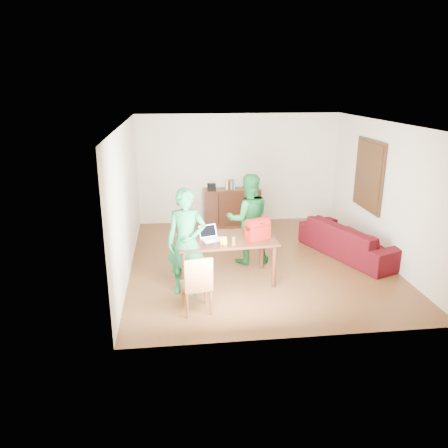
{
  "coord_description": "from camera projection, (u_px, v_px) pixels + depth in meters",
  "views": [
    {
      "loc": [
        -1.63,
        -7.92,
        3.4
      ],
      "look_at": [
        -0.76,
        -0.59,
        1.01
      ],
      "focal_mm": 35.0,
      "sensor_mm": 36.0,
      "label": 1
    }
  ],
  "objects": [
    {
      "name": "person_far",
      "position": [
        248.0,
        219.0,
        8.45
      ],
      "size": [
        0.9,
        0.72,
        1.77
      ],
      "primitive_type": "imported",
      "rotation": [
        0.0,
        0.0,
        3.2
      ],
      "color": "#145A23",
      "rests_on": "ground"
    },
    {
      "name": "room",
      "position": [
        259.0,
        196.0,
        8.43
      ],
      "size": [
        5.2,
        5.7,
        2.9
      ],
      "color": "#442A11",
      "rests_on": "ground"
    },
    {
      "name": "red_bag",
      "position": [
        258.0,
        231.0,
        7.57
      ],
      "size": [
        0.46,
        0.36,
        0.3
      ],
      "primitive_type": "cube",
      "rotation": [
        0.0,
        0.0,
        0.36
      ],
      "color": "maroon",
      "rests_on": "table"
    },
    {
      "name": "bananas",
      "position": [
        224.0,
        244.0,
        7.29
      ],
      "size": [
        0.19,
        0.15,
        0.06
      ],
      "primitive_type": null,
      "rotation": [
        0.0,
        0.0,
        0.33
      ],
      "color": "yellow",
      "rests_on": "table"
    },
    {
      "name": "laptop",
      "position": [
        212.0,
        237.0,
        7.55
      ],
      "size": [
        0.39,
        0.33,
        0.23
      ],
      "rotation": [
        0.0,
        0.0,
        0.37
      ],
      "color": "white",
      "rests_on": "table"
    },
    {
      "name": "table",
      "position": [
        225.0,
        244.0,
        7.66
      ],
      "size": [
        1.78,
        1.08,
        0.81
      ],
      "rotation": [
        0.0,
        0.0,
        0.07
      ],
      "color": "black",
      "rests_on": "ground"
    },
    {
      "name": "chair",
      "position": [
        197.0,
        295.0,
        6.73
      ],
      "size": [
        0.5,
        0.48,
        0.95
      ],
      "rotation": [
        0.0,
        0.0,
        0.17
      ],
      "color": "brown",
      "rests_on": "ground"
    },
    {
      "name": "sofa",
      "position": [
        351.0,
        240.0,
        8.94
      ],
      "size": [
        1.69,
        2.48,
        0.67
      ],
      "primitive_type": "imported",
      "rotation": [
        0.0,
        0.0,
        1.95
      ],
      "color": "#36070C",
      "rests_on": "ground"
    },
    {
      "name": "bottle",
      "position": [
        234.0,
        240.0,
        7.29
      ],
      "size": [
        0.06,
        0.06,
        0.17
      ],
      "primitive_type": "cylinder",
      "rotation": [
        0.0,
        0.0,
        0.05
      ],
      "color": "brown",
      "rests_on": "table"
    },
    {
      "name": "person_near",
      "position": [
        186.0,
        242.0,
        7.18
      ],
      "size": [
        0.71,
        0.52,
        1.8
      ],
      "primitive_type": "imported",
      "rotation": [
        0.0,
        0.0,
        -0.14
      ],
      "color": "#145D32",
      "rests_on": "ground"
    }
  ]
}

